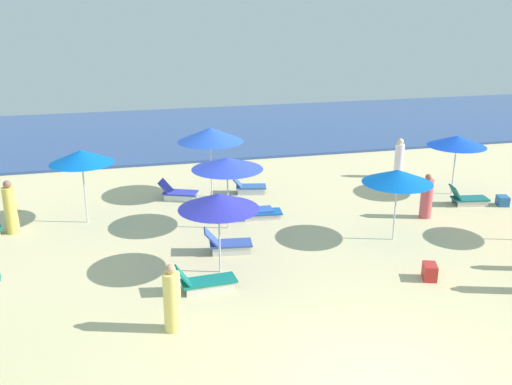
# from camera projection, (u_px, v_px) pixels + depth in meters

# --- Properties ---
(ocean) EXTENTS (60.00, 13.04, 0.12)m
(ocean) POSITION_uv_depth(u_px,v_px,m) (198.00, 130.00, 32.55)
(ocean) COLOR #2F4C8B
(ocean) RESTS_ON ground_plane
(umbrella_0) EXTENTS (2.11, 2.11, 2.23)m
(umbrella_0) POSITION_uv_depth(u_px,v_px,m) (398.00, 176.00, 17.46)
(umbrella_0) COLOR silver
(umbrella_0) RESTS_ON ground_plane
(umbrella_1) EXTENTS (2.15, 2.15, 2.25)m
(umbrella_1) POSITION_uv_depth(u_px,v_px,m) (457.00, 141.00, 21.61)
(umbrella_1) COLOR silver
(umbrella_1) RESTS_ON ground_plane
(lounge_chair_1_0) EXTENTS (1.44, 0.79, 0.72)m
(lounge_chair_1_0) POSITION_uv_depth(u_px,v_px,m) (467.00, 198.00, 21.05)
(lounge_chair_1_0) COLOR silver
(lounge_chair_1_0) RESTS_ON ground_plane
(umbrella_2) EXTENTS (2.41, 2.41, 2.62)m
(umbrella_2) POSITION_uv_depth(u_px,v_px,m) (210.00, 135.00, 21.24)
(umbrella_2) COLOR silver
(umbrella_2) RESTS_ON ground_plane
(lounge_chair_2_0) EXTENTS (1.51, 1.10, 0.71)m
(lounge_chair_2_0) POSITION_uv_depth(u_px,v_px,m) (177.00, 192.00, 21.59)
(lounge_chair_2_0) COLOR silver
(lounge_chair_2_0) RESTS_ON ground_plane
(lounge_chair_2_1) EXTENTS (1.34, 0.83, 0.63)m
(lounge_chair_2_1) POSITION_uv_depth(u_px,v_px,m) (249.00, 187.00, 22.26)
(lounge_chair_2_1) COLOR silver
(lounge_chair_2_1) RESTS_ON ground_plane
(umbrella_4) EXTENTS (2.05, 2.05, 2.46)m
(umbrella_4) POSITION_uv_depth(u_px,v_px,m) (81.00, 157.00, 18.76)
(umbrella_4) COLOR silver
(umbrella_4) RESTS_ON ground_plane
(umbrella_6) EXTENTS (2.25, 2.25, 2.35)m
(umbrella_6) POSITION_uv_depth(u_px,v_px,m) (227.00, 163.00, 18.31)
(umbrella_6) COLOR silver
(umbrella_6) RESTS_ON ground_plane
(lounge_chair_6_0) EXTENTS (1.30, 0.63, 0.70)m
(lounge_chair_6_0) POSITION_uv_depth(u_px,v_px,m) (252.00, 210.00, 19.79)
(lounge_chair_6_0) COLOR silver
(lounge_chair_6_0) RESTS_ON ground_plane
(lounge_chair_6_1) EXTENTS (1.53, 0.76, 0.62)m
(lounge_chair_6_1) POSITION_uv_depth(u_px,v_px,m) (258.00, 212.00, 19.75)
(lounge_chair_6_1) COLOR silver
(lounge_chair_6_1) RESTS_ON ground_plane
(umbrella_7) EXTENTS (2.15, 2.15, 2.25)m
(umbrella_7) POSITION_uv_depth(u_px,v_px,m) (219.00, 201.00, 15.33)
(umbrella_7) COLOR silver
(umbrella_7) RESTS_ON ground_plane
(lounge_chair_7_0) EXTENTS (1.56, 0.67, 0.70)m
(lounge_chair_7_0) POSITION_uv_depth(u_px,v_px,m) (204.00, 281.00, 14.91)
(lounge_chair_7_0) COLOR silver
(lounge_chair_7_0) RESTS_ON ground_plane
(lounge_chair_7_1) EXTENTS (1.44, 0.75, 0.73)m
(lounge_chair_7_1) POSITION_uv_depth(u_px,v_px,m) (227.00, 243.00, 17.11)
(lounge_chair_7_1) COLOR silver
(lounge_chair_7_1) RESTS_ON ground_plane
(beachgoer_0) EXTENTS (0.48, 0.48, 1.53)m
(beachgoer_0) POSITION_uv_depth(u_px,v_px,m) (427.00, 198.00, 19.70)
(beachgoer_0) COLOR #D6545B
(beachgoer_0) RESTS_ON ground_plane
(beachgoer_3) EXTENTS (0.55, 0.55, 1.61)m
(beachgoer_3) POSITION_uv_depth(u_px,v_px,m) (172.00, 300.00, 12.98)
(beachgoer_3) COLOR #F9E175
(beachgoer_3) RESTS_ON ground_plane
(beachgoer_4) EXTENTS (0.38, 0.38, 1.64)m
(beachgoer_4) POSITION_uv_depth(u_px,v_px,m) (399.00, 159.00, 24.09)
(beachgoer_4) COLOR white
(beachgoer_4) RESTS_ON ground_plane
(beachgoer_5) EXTENTS (0.55, 0.55, 1.73)m
(beachgoer_5) POSITION_uv_depth(u_px,v_px,m) (10.00, 209.00, 18.37)
(beachgoer_5) COLOR #F9D15B
(beachgoer_5) RESTS_ON ground_plane
(cooler_box_0) EXTENTS (0.48, 0.58, 0.42)m
(cooler_box_0) POSITION_uv_depth(u_px,v_px,m) (430.00, 272.00, 15.51)
(cooler_box_0) COLOR red
(cooler_box_0) RESTS_ON ground_plane
(cooler_box_1) EXTENTS (0.47, 0.53, 0.35)m
(cooler_box_1) POSITION_uv_depth(u_px,v_px,m) (503.00, 201.00, 20.98)
(cooler_box_1) COLOR #2763A4
(cooler_box_1) RESTS_ON ground_plane
(beach_ball_2) EXTENTS (0.32, 0.32, 0.32)m
(beach_ball_2) POSITION_uv_depth(u_px,v_px,m) (12.00, 208.00, 20.35)
(beach_ball_2) COLOR yellow
(beach_ball_2) RESTS_ON ground_plane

